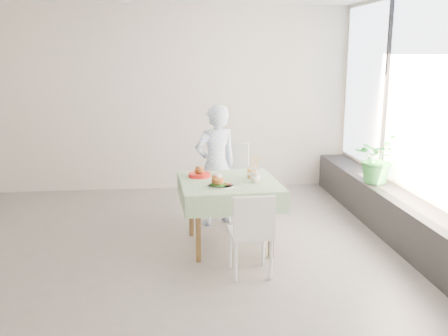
{
  "coord_description": "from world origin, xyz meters",
  "views": [
    {
      "loc": [
        0.22,
        -5.21,
        2.08
      ],
      "look_at": [
        0.79,
        0.01,
        0.87
      ],
      "focal_mm": 40.0,
      "sensor_mm": 36.0,
      "label": 1
    }
  ],
  "objects": [
    {
      "name": "floor",
      "position": [
        0.0,
        0.0,
        0.0
      ],
      "size": [
        6.0,
        6.0,
        0.0
      ],
      "primitive_type": "plane",
      "color": "#62605D",
      "rests_on": "ground"
    },
    {
      "name": "potted_plant",
      "position": [
        2.76,
        0.62,
        0.82
      ],
      "size": [
        0.74,
        0.75,
        0.63
      ],
      "primitive_type": "imported",
      "rotation": [
        0.0,
        0.0,
        0.84
      ],
      "color": "#287830",
      "rests_on": "window_ledge"
    },
    {
      "name": "window_ledge",
      "position": [
        2.8,
        0.0,
        0.25
      ],
      "size": [
        0.4,
        4.8,
        0.5
      ],
      "primitive_type": "cube",
      "color": "black",
      "rests_on": "ground"
    },
    {
      "name": "juice_cup_orange",
      "position": [
        1.09,
        0.05,
        0.81
      ],
      "size": [
        0.1,
        0.1,
        0.28
      ],
      "color": "white",
      "rests_on": "cafe_table"
    },
    {
      "name": "wall_front",
      "position": [
        0.0,
        -2.5,
        1.4
      ],
      "size": [
        6.0,
        0.02,
        2.8
      ],
      "primitive_type": "cube",
      "color": "beige",
      "rests_on": "ground"
    },
    {
      "name": "chair_far",
      "position": [
        0.92,
        0.82,
        0.3
      ],
      "size": [
        0.6,
        0.6,
        0.98
      ],
      "color": "white",
      "rests_on": "ground"
    },
    {
      "name": "juice_cup_lemonade",
      "position": [
        1.11,
        -0.13,
        0.81
      ],
      "size": [
        0.11,
        0.11,
        0.3
      ],
      "color": "white",
      "rests_on": "cafe_table"
    },
    {
      "name": "wall_right",
      "position": [
        3.0,
        0.0,
        1.4
      ],
      "size": [
        0.02,
        5.0,
        2.8
      ],
      "primitive_type": "cube",
      "color": "beige",
      "rests_on": "ground"
    },
    {
      "name": "second_dish",
      "position": [
        0.53,
        0.18,
        0.78
      ],
      "size": [
        0.25,
        0.25,
        0.12
      ],
      "color": "red",
      "rests_on": "cafe_table"
    },
    {
      "name": "cafe_table",
      "position": [
        0.84,
        -0.04,
        0.46
      ],
      "size": [
        1.09,
        1.09,
        0.74
      ],
      "color": "brown",
      "rests_on": "ground"
    },
    {
      "name": "main_dish",
      "position": [
        0.71,
        -0.27,
        0.79
      ],
      "size": [
        0.28,
        0.28,
        0.14
      ],
      "color": "white",
      "rests_on": "cafe_table"
    },
    {
      "name": "chair_near",
      "position": [
        0.95,
        -0.79,
        0.25
      ],
      "size": [
        0.4,
        0.4,
        0.82
      ],
      "color": "white",
      "rests_on": "ground"
    },
    {
      "name": "wall_back",
      "position": [
        0.0,
        2.5,
        1.4
      ],
      "size": [
        6.0,
        0.02,
        2.8
      ],
      "primitive_type": "cube",
      "color": "beige",
      "rests_on": "ground"
    },
    {
      "name": "diner",
      "position": [
        0.77,
        0.72,
        0.74
      ],
      "size": [
        0.63,
        0.53,
        1.49
      ],
      "primitive_type": "imported",
      "rotation": [
        0.0,
        0.0,
        3.5
      ],
      "color": "#98BAF4",
      "rests_on": "ground"
    },
    {
      "name": "window_pane",
      "position": [
        2.97,
        0.0,
        1.65
      ],
      "size": [
        0.01,
        4.8,
        2.18
      ],
      "primitive_type": "cube",
      "color": "#D1E0F9",
      "rests_on": "ground"
    }
  ]
}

